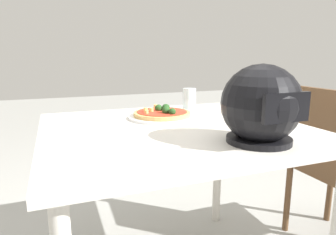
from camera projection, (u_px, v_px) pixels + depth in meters
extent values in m
cube|color=beige|center=(175.00, 130.00, 1.25)|extent=(1.07, 0.98, 0.03)
cylinder|color=beige|center=(218.00, 167.00, 1.89)|extent=(0.05, 0.05, 0.74)
cylinder|color=beige|center=(60.00, 190.00, 1.56)|extent=(0.05, 0.05, 0.74)
cylinder|color=white|center=(162.00, 117.00, 1.41)|extent=(0.32, 0.32, 0.01)
cylinder|color=tan|center=(162.00, 114.00, 1.41)|extent=(0.27, 0.27, 0.02)
cylinder|color=red|center=(162.00, 112.00, 1.41)|extent=(0.24, 0.24, 0.00)
sphere|color=#234C1E|center=(166.00, 110.00, 1.36)|extent=(0.04, 0.04, 0.04)
sphere|color=#234C1E|center=(158.00, 108.00, 1.43)|extent=(0.04, 0.04, 0.04)
sphere|color=#234C1E|center=(166.00, 108.00, 1.43)|extent=(0.04, 0.04, 0.04)
sphere|color=#234C1E|center=(172.00, 112.00, 1.34)|extent=(0.03, 0.03, 0.03)
cylinder|color=#E0D172|center=(146.00, 110.00, 1.40)|extent=(0.03, 0.03, 0.02)
cylinder|color=#E0D172|center=(152.00, 110.00, 1.40)|extent=(0.02, 0.02, 0.02)
cylinder|color=#E0D172|center=(156.00, 106.00, 1.49)|extent=(0.03, 0.03, 0.02)
cylinder|color=#E0D172|center=(146.00, 112.00, 1.36)|extent=(0.02, 0.02, 0.02)
sphere|color=black|center=(261.00, 104.00, 0.99)|extent=(0.27, 0.27, 0.27)
cylinder|color=black|center=(259.00, 140.00, 1.01)|extent=(0.22, 0.22, 0.02)
cube|color=black|center=(286.00, 108.00, 0.88)|extent=(0.16, 0.02, 0.09)
cylinder|color=silver|center=(189.00, 99.00, 1.60)|extent=(0.07, 0.07, 0.12)
cube|color=brown|center=(316.00, 131.00, 1.55)|extent=(0.04, 0.38, 0.45)
cylinder|color=brown|center=(330.00, 189.00, 1.92)|extent=(0.04, 0.04, 0.43)
cylinder|color=brown|center=(288.00, 198.00, 1.81)|extent=(0.04, 0.04, 0.43)
cylinder|color=brown|center=(336.00, 227.00, 1.50)|extent=(0.04, 0.04, 0.43)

